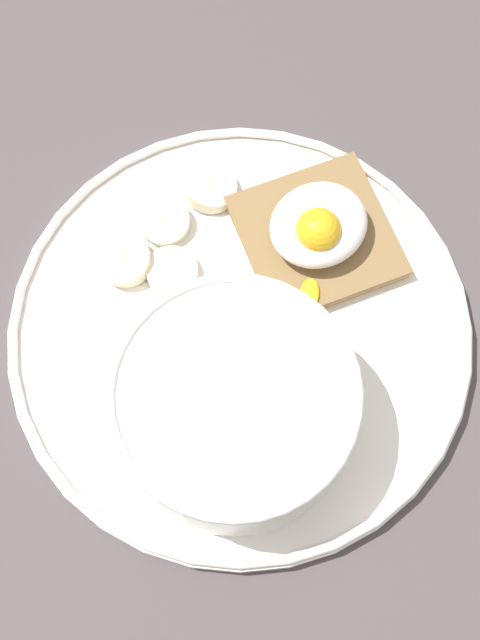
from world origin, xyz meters
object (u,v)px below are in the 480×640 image
object	(u,v)px
oatmeal_bowl	(234,407)
toast_slice	(316,237)
banana_slice_front	(163,222)
banana_slice_left	(172,272)
banana_slice_right	(211,188)
banana_slice_back	(125,260)
poached_egg	(318,226)

from	to	relation	value
oatmeal_bowl	toast_slice	bearing A→B (deg)	-147.47
banana_slice_front	banana_slice_left	size ratio (longest dim) A/B	1.04
oatmeal_bowl	banana_slice_right	size ratio (longest dim) A/B	3.46
banana_slice_left	banana_slice_back	xyz separation A→B (cm)	(2.07, -2.23, 0.30)
banana_slice_left	oatmeal_bowl	bearing A→B (deg)	79.06
banana_slice_back	oatmeal_bowl	bearing A→B (deg)	90.68
oatmeal_bowl	banana_slice_left	size ratio (longest dim) A/B	3.06
toast_slice	banana_slice_back	size ratio (longest dim) A/B	2.51
poached_egg	banana_slice_right	world-z (taller)	poached_egg
banana_slice_front	banana_slice_right	size ratio (longest dim) A/B	1.17
banana_slice_front	poached_egg	bearing A→B (deg)	139.02
oatmeal_bowl	banana_slice_left	distance (cm)	10.53
banana_slice_left	poached_egg	bearing A→B (deg)	159.68
poached_egg	banana_slice_right	size ratio (longest dim) A/B	1.77
banana_slice_front	banana_slice_back	size ratio (longest dim) A/B	1.08
banana_slice_front	banana_slice_left	bearing A→B (deg)	67.49
banana_slice_left	banana_slice_right	bearing A→B (deg)	-145.64
toast_slice	banana_slice_front	distance (cm)	9.83
toast_slice	banana_slice_back	xyz separation A→B (cm)	(10.94, -5.32, 0.18)
oatmeal_bowl	banana_slice_back	size ratio (longest dim) A/B	3.18
toast_slice	banana_slice_back	world-z (taller)	banana_slice_back
oatmeal_bowl	poached_egg	world-z (taller)	oatmeal_bowl
poached_egg	banana_slice_back	size ratio (longest dim) A/B	1.63
poached_egg	banana_slice_front	xyz separation A→B (cm)	(7.41, -6.44, -1.93)
toast_slice	poached_egg	size ratio (longest dim) A/B	1.54
banana_slice_front	banana_slice_back	world-z (taller)	banana_slice_back
poached_egg	banana_slice_back	xyz separation A→B (cm)	(10.82, -5.46, -1.73)
oatmeal_bowl	banana_slice_right	distance (cm)	15.53
oatmeal_bowl	toast_slice	xyz separation A→B (cm)	(-10.80, -6.89, -2.62)
poached_egg	banana_slice_right	xyz separation A→B (cm)	(3.54, -6.79, -1.92)
oatmeal_bowl	banana_slice_back	world-z (taller)	oatmeal_bowl
toast_slice	banana_slice_right	distance (cm)	7.59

